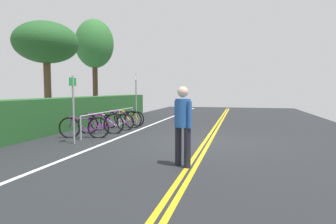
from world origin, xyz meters
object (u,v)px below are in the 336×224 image
at_px(bike_rack, 111,116).
at_px(bicycle_1, 101,124).
at_px(bicycle_2, 112,122).
at_px(tree_far_right, 94,45).
at_px(bicycle_3, 121,119).
at_px(tree_mid, 46,43).
at_px(pedestrian, 183,121).
at_px(sign_post_far, 136,94).
at_px(sign_post_near, 73,103).
at_px(bicycle_4, 129,118).
at_px(bicycle_0, 84,127).

relative_size(bike_rack, bicycle_1, 2.67).
bearing_deg(bicycle_2, bicycle_1, 176.85).
bearing_deg(tree_far_right, bicycle_3, -142.37).
bearing_deg(tree_mid, tree_far_right, 4.72).
distance_m(bicycle_1, pedestrian, 5.40).
relative_size(bicycle_2, pedestrian, 1.02).
xyz_separation_m(bike_rack, tree_mid, (0.76, 3.45, 3.08)).
bearing_deg(tree_far_right, sign_post_far, -128.59).
bearing_deg(tree_mid, sign_post_near, -135.30).
bearing_deg(tree_far_right, sign_post_near, -155.49).
bearing_deg(sign_post_far, sign_post_near, -178.62).
relative_size(pedestrian, tree_far_right, 0.28).
distance_m(bicycle_2, sign_post_far, 3.00).
xyz_separation_m(bicycle_4, sign_post_near, (-4.63, -0.11, 0.91)).
bearing_deg(bicycle_1, bicycle_0, 174.98).
bearing_deg(pedestrian, tree_mid, 53.64).
height_order(bike_rack, tree_far_right, tree_far_right).
xyz_separation_m(bicycle_0, sign_post_far, (4.69, -0.12, 1.08)).
xyz_separation_m(bicycle_4, tree_far_right, (4.15, 3.89, 4.11)).
bearing_deg(bicycle_0, bicycle_1, -5.02).
bearing_deg(sign_post_far, tree_mid, 121.20).
distance_m(bicycle_3, tree_far_right, 7.60).
bearing_deg(bicycle_0, sign_post_far, -1.49).
xyz_separation_m(pedestrian, sign_post_far, (7.41, 3.80, 0.47)).
bearing_deg(bicycle_0, sign_post_near, -165.60).
height_order(bicycle_4, sign_post_far, sign_post_far).
xyz_separation_m(bicycle_0, tree_far_right, (7.77, 3.74, 4.08)).
distance_m(bicycle_0, bicycle_2, 1.90).
relative_size(bicycle_3, tree_mid, 0.38).
distance_m(bicycle_3, sign_post_near, 3.80).
xyz_separation_m(sign_post_far, tree_far_right, (3.08, 3.87, 3.00)).
height_order(bicycle_1, pedestrian, pedestrian).
xyz_separation_m(bike_rack, sign_post_near, (-2.86, -0.13, 0.64)).
bearing_deg(pedestrian, bicycle_0, 55.20).
relative_size(bicycle_4, pedestrian, 0.97).
height_order(bicycle_1, bicycle_3, bicycle_1).
xyz_separation_m(sign_post_near, sign_post_far, (5.70, 0.14, 0.20)).
height_order(pedestrian, tree_far_right, tree_far_right).
xyz_separation_m(bicycle_1, sign_post_far, (3.66, -0.03, 1.07)).
xyz_separation_m(pedestrian, sign_post_near, (1.71, 3.66, 0.27)).
bearing_deg(pedestrian, bicycle_2, 39.30).
height_order(bicycle_0, tree_mid, tree_mid).
relative_size(bicycle_2, tree_mid, 0.37).
bearing_deg(bicycle_3, bicycle_2, 177.29).
relative_size(pedestrian, sign_post_near, 0.83).
xyz_separation_m(bicycle_0, tree_mid, (2.60, 3.32, 3.32)).
distance_m(bicycle_2, pedestrian, 6.00).
bearing_deg(bicycle_0, bike_rack, -4.11).
bearing_deg(bicycle_3, sign_post_far, 1.55).
xyz_separation_m(bike_rack, tree_far_right, (5.92, 3.88, 3.84)).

